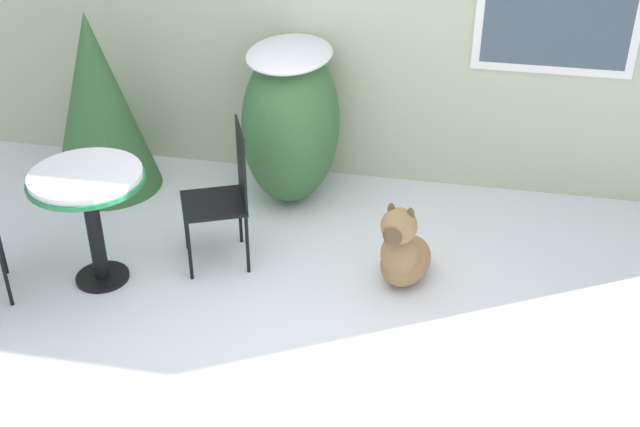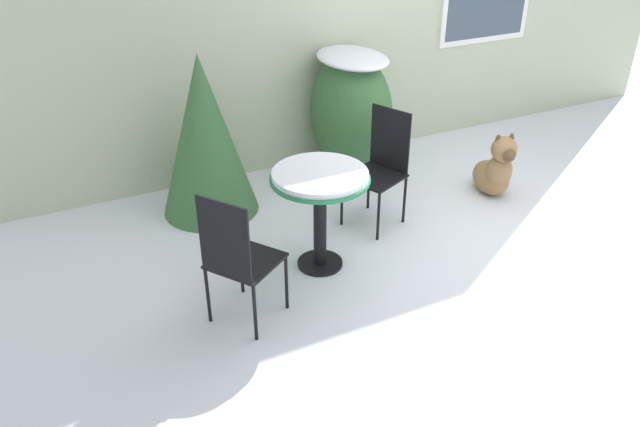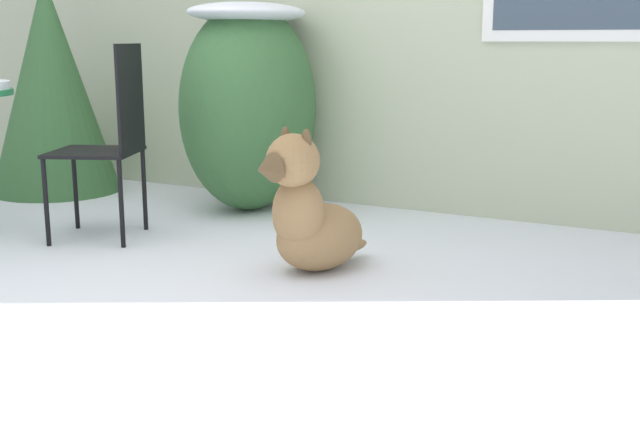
# 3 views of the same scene
# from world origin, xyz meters

# --- Properties ---
(ground_plane) EXTENTS (16.00, 16.00, 0.00)m
(ground_plane) POSITION_xyz_m (0.00, 0.00, 0.00)
(ground_plane) COLOR white
(shrub_left) EXTENTS (0.73, 1.00, 1.23)m
(shrub_left) POSITION_xyz_m (-0.45, 1.73, 0.65)
(shrub_left) COLOR #386638
(shrub_left) RESTS_ON ground_plane
(evergreen_bush) EXTENTS (0.85, 0.85, 1.43)m
(evergreen_bush) POSITION_xyz_m (-1.95, 1.60, 0.72)
(evergreen_bush) COLOR #386638
(evergreen_bush) RESTS_ON ground_plane
(patio_table) EXTENTS (0.74, 0.74, 0.81)m
(patio_table) POSITION_xyz_m (-1.45, 0.37, 0.66)
(patio_table) COLOR black
(patio_table) RESTS_ON ground_plane
(patio_chair_near_table) EXTENTS (0.55, 0.55, 1.00)m
(patio_chair_near_table) POSITION_xyz_m (-0.68, 0.78, 0.54)
(patio_chair_near_table) COLOR black
(patio_chair_near_table) RESTS_ON ground_plane
(dog) EXTENTS (0.43, 0.69, 0.65)m
(dog) POSITION_xyz_m (0.53, 0.71, 0.25)
(dog) COLOR #937047
(dog) RESTS_ON ground_plane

